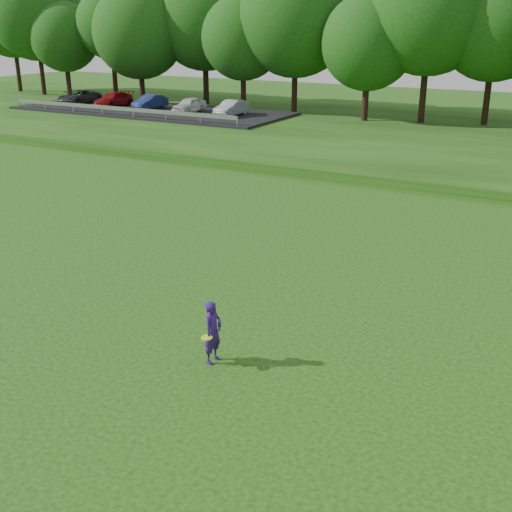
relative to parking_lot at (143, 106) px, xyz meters
The scene contains 6 objects.
ground 41.03m from the parking_lot, 53.13° to the right, with size 140.00×140.00×0.00m, color #173E0B.
berm 24.65m from the parking_lot, ahead, with size 130.00×30.00×0.60m, color #173E0B.
walking_path 27.76m from the parking_lot, 27.50° to the right, with size 130.00×1.60×0.04m, color gray.
treeline 26.12m from the parking_lot, 11.91° to the left, with size 104.00×7.00×15.00m, color #154710, non-canonical shape.
parking_lot is the anchor object (origin of this frame).
woman 42.36m from the parking_lot, 49.62° to the right, with size 0.39×0.74×1.60m.
Camera 1 is at (10.46, -11.18, 7.92)m, focal length 45.00 mm.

